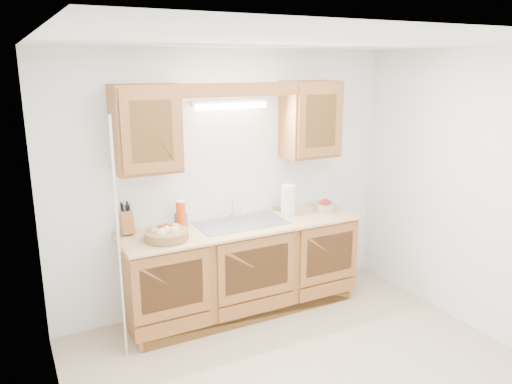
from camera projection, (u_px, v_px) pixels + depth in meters
room at (314, 223)px, 3.58m from camera, size 3.52×3.50×2.50m
base_cabinets at (242, 269)px, 4.82m from camera, size 2.20×0.60×0.86m
countertop at (242, 226)px, 4.70m from camera, size 2.30×0.63×0.04m
upper_cabinet_left at (146, 129)px, 4.22m from camera, size 0.55×0.33×0.75m
upper_cabinet_right at (310, 119)px, 4.96m from camera, size 0.55×0.33×0.75m
valance at (241, 90)px, 4.39m from camera, size 2.20×0.05×0.12m
fluorescent_fixture at (231, 104)px, 4.62m from camera, size 0.76×0.08×0.08m
sink at (242, 230)px, 4.73m from camera, size 0.84×0.46×0.36m
wire_shelf_pole at (119, 242)px, 3.92m from camera, size 0.03×0.03×2.00m
outlet_plate at (310, 181)px, 5.31m from camera, size 0.08×0.01×0.12m
fruit_basket at (166, 233)px, 4.27m from camera, size 0.47×0.47×0.12m
knife_block at (127, 222)px, 4.39m from camera, size 0.10×0.17×0.30m
orange_canister at (181, 214)px, 4.55m from camera, size 0.10×0.10×0.26m
soap_bottle at (181, 217)px, 4.58m from camera, size 0.11×0.11×0.19m
sponge at (279, 209)px, 5.15m from camera, size 0.13×0.11×0.02m
paper_towel at (288, 200)px, 4.95m from camera, size 0.17×0.17×0.36m
apple_bowl at (324, 206)px, 5.08m from camera, size 0.31×0.31×0.12m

